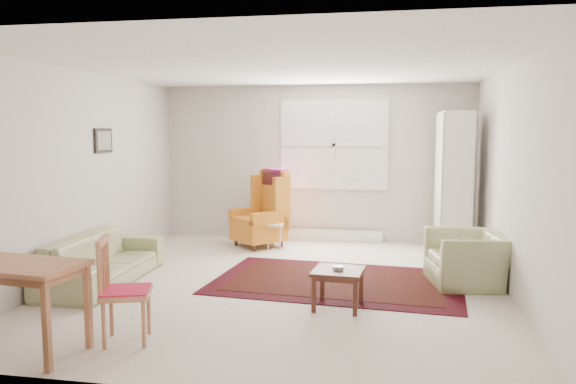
% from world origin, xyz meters
% --- Properties ---
extents(room, '(5.04, 5.54, 2.51)m').
position_xyz_m(room, '(0.02, 0.21, 1.26)').
color(room, beige).
rests_on(room, ground).
extents(rug, '(3.02, 2.08, 0.03)m').
position_xyz_m(rug, '(0.61, 0.21, 0.01)').
color(rug, black).
rests_on(rug, ground).
extents(sofa, '(0.80, 1.94, 0.78)m').
position_xyz_m(sofa, '(-2.10, -0.31, 0.39)').
color(sofa, '#959C68').
rests_on(sofa, ground).
extents(armchair, '(0.96, 1.06, 0.73)m').
position_xyz_m(armchair, '(2.10, 0.39, 0.36)').
color(armchair, '#959C68').
rests_on(armchair, ground).
extents(wingback_chair, '(0.99, 1.00, 1.19)m').
position_xyz_m(wingback_chair, '(-0.78, 2.02, 0.59)').
color(wingback_chair, orange).
rests_on(wingback_chair, ground).
extents(coffee_table, '(0.53, 0.53, 0.40)m').
position_xyz_m(coffee_table, '(0.71, -0.75, 0.20)').
color(coffee_table, '#421C14').
rests_on(coffee_table, ground).
extents(stool, '(0.36, 0.36, 0.39)m').
position_xyz_m(stool, '(-0.51, 1.88, 0.20)').
color(stool, white).
rests_on(stool, ground).
extents(cabinet, '(0.46, 0.84, 2.05)m').
position_xyz_m(cabinet, '(2.10, 2.06, 1.03)').
color(cabinet, white).
rests_on(cabinet, ground).
extents(desk, '(1.23, 0.71, 0.74)m').
position_xyz_m(desk, '(-1.77, -2.35, 0.37)').
color(desk, '#B06D46').
rests_on(desk, ground).
extents(desk_chair, '(0.49, 0.49, 0.90)m').
position_xyz_m(desk_chair, '(-0.97, -1.98, 0.45)').
color(desk_chair, '#B06D46').
rests_on(desk_chair, ground).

